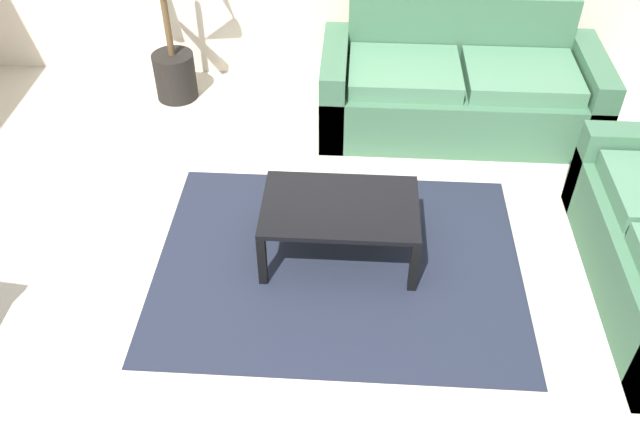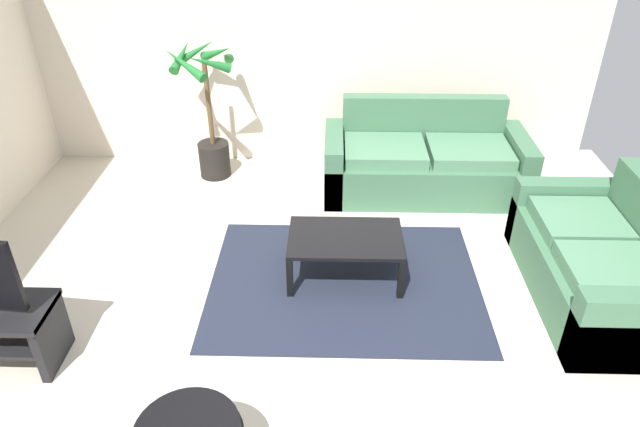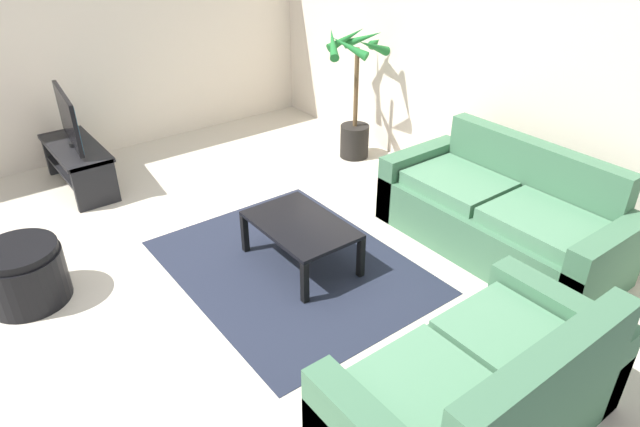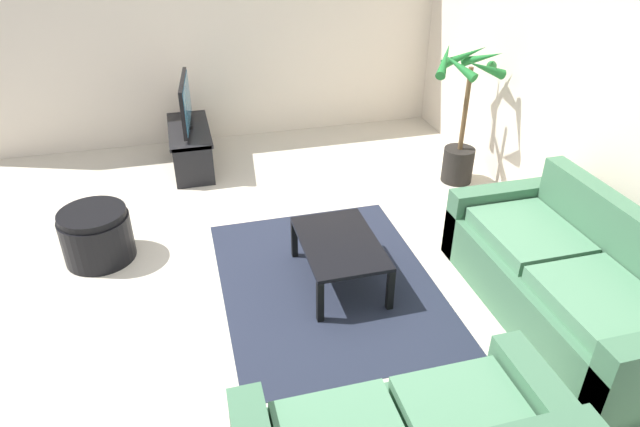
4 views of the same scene
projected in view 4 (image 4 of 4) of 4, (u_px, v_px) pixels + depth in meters
ground_plane at (238, 273)px, 4.70m from camera, size 6.60×6.60×0.00m
wall_back at (584, 88)px, 4.67m from camera, size 6.00×0.06×2.70m
wall_left at (195, 30)px, 6.51m from camera, size 0.06×6.00×2.70m
couch_main at (566, 283)px, 4.10m from camera, size 2.04×0.90×0.90m
tv_stand at (190, 141)px, 6.33m from camera, size 1.10×0.45×0.46m
tv at (186, 103)px, 6.09m from camera, size 0.92×0.14×0.56m
coffee_table at (339, 246)px, 4.44m from camera, size 0.92×0.60×0.39m
area_rug at (327, 282)px, 4.59m from camera, size 2.20×1.70×0.01m
potted_palm at (462, 126)px, 5.85m from camera, size 0.70×0.75×1.45m
ottoman at (97, 235)px, 4.78m from camera, size 0.59×0.59×0.46m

